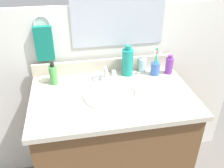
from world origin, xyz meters
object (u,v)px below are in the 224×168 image
bottle_toner_green (53,75)px  soap_bar (46,79)px  bottle_gel_clear (142,64)px  hand_towel (44,44)px  bottle_cream_purple (169,65)px  bottle_mouthwash_teal (128,62)px  cup_blue_plastic (155,68)px  faucet (106,75)px

bottle_toner_green → soap_bar: bottle_toner_green is taller
soap_bar → bottle_gel_clear: bearing=2.1°
hand_towel → bottle_cream_purple: (0.79, -0.12, -0.16)m
bottle_gel_clear → bottle_mouthwash_teal: bearing=-162.0°
hand_towel → cup_blue_plastic: size_ratio=1.17×
faucet → soap_bar: 0.38m
bottle_mouthwash_teal → hand_towel: bearing=170.2°
bottle_gel_clear → soap_bar: bottle_gel_clear is taller
bottle_toner_green → hand_towel: bearing=107.3°
bottle_cream_purple → cup_blue_plastic: cup_blue_plastic is taller
bottle_mouthwash_teal → cup_blue_plastic: size_ratio=1.08×
cup_blue_plastic → soap_bar: (-0.71, 0.05, -0.04)m
hand_towel → faucet: size_ratio=1.38×
faucet → bottle_mouthwash_teal: 0.17m
bottle_mouthwash_teal → soap_bar: bottle_mouthwash_teal is taller
hand_towel → bottle_gel_clear: bearing=-4.8°
hand_towel → faucet: (0.36, -0.12, -0.19)m
faucet → bottle_cream_purple: bottle_cream_purple is taller
bottle_mouthwash_teal → cup_blue_plastic: 0.19m
cup_blue_plastic → soap_bar: 0.71m
hand_towel → soap_bar: hand_towel is taller
bottle_cream_purple → cup_blue_plastic: bearing=-179.2°
soap_bar → hand_towel: bearing=78.2°
faucet → bottle_mouthwash_teal: size_ratio=0.79×
bottle_gel_clear → bottle_toner_green: bearing=-173.1°
hand_towel → bottle_mouthwash_teal: bearing=-9.8°
bottle_gel_clear → cup_blue_plastic: bearing=-47.3°
bottle_mouthwash_teal → bottle_gel_clear: bearing=18.0°
bottle_gel_clear → bottle_toner_green: size_ratio=0.75×
faucet → bottle_toner_green: size_ratio=1.14×
bottle_gel_clear → bottle_cream_purple: size_ratio=0.79×
bottle_cream_purple → cup_blue_plastic: size_ratio=0.70×
bottle_gel_clear → cup_blue_plastic: size_ratio=0.56×
bottle_toner_green → faucet: bearing=0.6°
cup_blue_plastic → bottle_toner_green: bearing=179.9°
soap_bar → faucet: bearing=-6.7°
bottle_gel_clear → bottle_mouthwash_teal: size_ratio=0.52×
hand_towel → bottle_cream_purple: 0.82m
bottle_mouthwash_teal → soap_bar: size_ratio=3.18×
faucet → cup_blue_plastic: cup_blue_plastic is taller
hand_towel → bottle_gel_clear: (0.63, -0.05, -0.17)m
hand_towel → bottle_toner_green: hand_towel is taller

